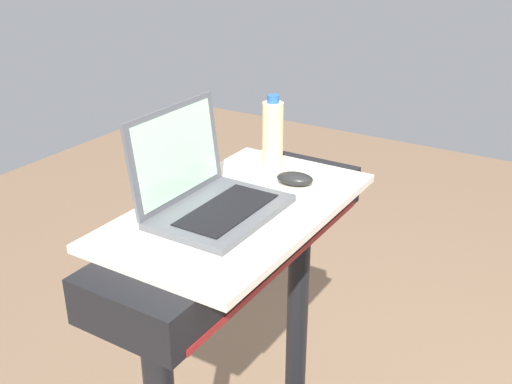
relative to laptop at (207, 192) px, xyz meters
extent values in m
cylinder|color=black|center=(0.41, -0.05, -0.64)|extent=(0.07, 0.07, 0.92)
cube|color=black|center=(0.07, -0.05, -0.13)|extent=(0.90, 0.28, 0.11)
cube|color=#0C3F19|center=(0.07, -0.19, -0.13)|extent=(0.24, 0.01, 0.06)
cube|color=maroon|center=(0.07, -0.19, -0.17)|extent=(0.81, 0.00, 0.02)
cube|color=beige|center=(0.07, -0.05, -0.06)|extent=(0.74, 0.43, 0.02)
cube|color=#515459|center=(0.00, -0.04, -0.04)|extent=(0.33, 0.23, 0.02)
cube|color=black|center=(0.00, -0.06, -0.03)|extent=(0.27, 0.13, 0.00)
cube|color=#515459|center=(0.00, 0.09, 0.08)|extent=(0.33, 0.04, 0.23)
cube|color=#B2E0B7|center=(0.00, 0.08, 0.08)|extent=(0.29, 0.03, 0.20)
ellipsoid|color=black|center=(0.26, -0.10, -0.03)|extent=(0.08, 0.11, 0.03)
cylinder|color=beige|center=(0.34, 0.02, 0.04)|extent=(0.06, 0.06, 0.19)
cylinder|color=#2659A5|center=(0.34, 0.02, 0.15)|extent=(0.03, 0.03, 0.02)
camera|label=1|loc=(-1.08, -0.81, 0.61)|focal=42.70mm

